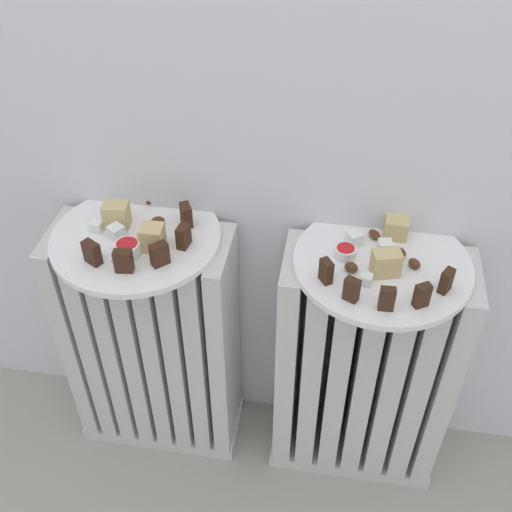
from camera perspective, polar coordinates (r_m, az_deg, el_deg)
radiator_left at (r=1.34m, az=-9.47°, el=-8.12°), size 0.36×0.16×0.57m
radiator_right at (r=1.30m, az=9.87°, el=-10.49°), size 0.36×0.16×0.57m
plate_left at (r=1.14m, az=-11.08°, el=1.71°), size 0.31×0.31×0.01m
plate_right at (r=1.09m, az=11.62°, el=-0.68°), size 0.31×0.31×0.01m
dark_cake_slice_left_0 at (r=1.08m, az=-14.98°, el=0.29°), size 0.04×0.03×0.04m
dark_cake_slice_left_1 at (r=1.05m, az=-12.20°, el=-0.46°), size 0.03×0.02×0.04m
dark_cake_slice_left_2 at (r=1.05m, az=-8.94°, el=0.16°), size 0.03×0.03×0.04m
dark_cake_slice_left_3 at (r=1.09m, az=-6.75°, el=1.85°), size 0.02×0.03×0.04m
dark_cake_slice_left_4 at (r=1.13m, az=-6.50°, el=3.80°), size 0.03×0.04×0.04m
marble_cake_slice_left_0 at (r=1.15m, az=-12.82°, el=3.73°), size 0.05×0.04×0.05m
marble_cake_slice_left_1 at (r=1.09m, az=-9.59°, el=1.72°), size 0.04×0.04×0.04m
turkish_delight_left_0 at (r=1.13m, az=-12.85°, el=2.17°), size 0.03×0.03×0.03m
turkish_delight_left_1 at (r=1.15m, az=-14.55°, el=2.64°), size 0.02×0.02×0.02m
medjool_date_left_0 at (r=1.15m, az=-9.09°, el=3.23°), size 0.03×0.03×0.02m
medjool_date_left_1 at (r=1.21m, az=-9.97°, el=5.14°), size 0.03×0.03×0.01m
jam_bowl_left at (r=1.09m, az=-11.83°, el=0.69°), size 0.04×0.04×0.03m
dark_cake_slice_right_0 at (r=1.01m, az=6.52°, el=-1.41°), size 0.03×0.03×0.04m
dark_cake_slice_right_1 at (r=0.99m, az=8.86°, el=-3.10°), size 0.03×0.02×0.04m
dark_cake_slice_right_2 at (r=0.98m, az=12.06°, el=-3.91°), size 0.02×0.02×0.04m
dark_cake_slice_right_3 at (r=1.00m, az=15.15°, el=-3.56°), size 0.03×0.02×0.04m
dark_cake_slice_right_4 at (r=1.04m, az=17.24°, el=-2.22°), size 0.02×0.03×0.04m
marble_cake_slice_right_0 at (r=1.04m, az=11.97°, el=-0.67°), size 0.05×0.04×0.05m
marble_cake_slice_right_1 at (r=1.13m, az=12.88°, el=2.58°), size 0.04×0.04×0.04m
turkish_delight_right_0 at (r=1.10m, az=9.10°, el=1.60°), size 0.03×0.03×0.03m
turkish_delight_right_1 at (r=1.09m, az=11.87°, el=0.84°), size 0.03×0.03×0.02m
turkish_delight_right_2 at (r=1.03m, az=10.19°, el=-2.16°), size 0.02×0.02×0.02m
medjool_date_right_0 at (r=1.09m, az=13.26°, el=0.29°), size 0.03×0.03×0.02m
medjool_date_right_1 at (r=1.05m, az=8.82°, el=-1.04°), size 0.03×0.03×0.02m
medjool_date_right_2 at (r=1.12m, az=10.93°, el=1.97°), size 0.03×0.03×0.01m
medjool_date_right_3 at (r=1.08m, az=14.48°, el=-0.69°), size 0.03×0.03×0.02m
jam_bowl_right at (r=1.07m, az=8.29°, el=0.39°), size 0.04×0.04×0.02m
fork at (r=1.12m, az=-11.18°, el=1.25°), size 0.05×0.10×0.00m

